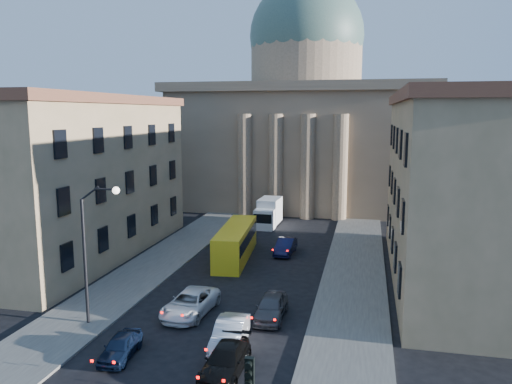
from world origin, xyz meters
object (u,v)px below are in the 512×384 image
car_right_near (230,334)px  box_truck (268,213)px  car_left_near (121,346)px  city_bus (236,241)px  street_lamp (92,243)px

car_right_near → box_truck: size_ratio=0.81×
car_left_near → box_truck: size_ratio=0.64×
car_right_near → box_truck: box_truck is taller
car_left_near → car_right_near: (5.46, 2.51, 0.14)m
box_truck → car_left_near: bearing=-91.0°
city_bus → car_right_near: bearing=-81.2°
car_left_near → box_truck: (1.57, 33.07, 0.85)m
car_left_near → car_right_near: bearing=19.6°
street_lamp → city_bus: street_lamp is taller
city_bus → box_truck: size_ratio=1.84×
car_left_near → car_right_near: size_ratio=0.79×
street_lamp → car_left_near: street_lamp is taller
car_left_near → city_bus: 19.46m
street_lamp → box_truck: 30.29m
street_lamp → city_bus: bearing=73.3°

